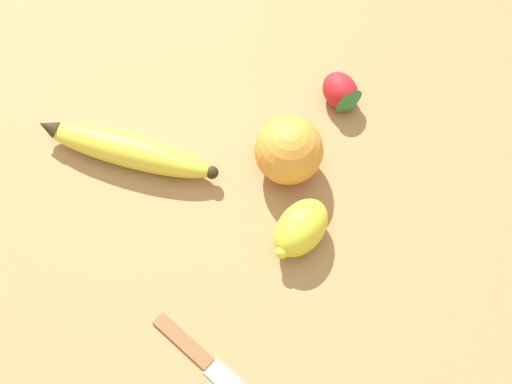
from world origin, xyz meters
name	(u,v)px	position (x,y,z in m)	size (l,w,h in m)	color
ground_plane	(215,248)	(0.00, 0.00, 0.00)	(3.00, 3.00, 0.00)	#A87A47
banana	(127,150)	(-0.11, -0.12, 0.02)	(0.09, 0.23, 0.04)	yellow
orange	(289,151)	(-0.11, 0.08, 0.04)	(0.08, 0.08, 0.08)	orange
strawberry	(342,93)	(-0.21, 0.15, 0.02)	(0.07, 0.07, 0.04)	red
lemon	(301,228)	(-0.02, 0.10, 0.03)	(0.09, 0.09, 0.05)	yellow
paring_knife	(212,367)	(0.14, 0.01, 0.00)	(0.13, 0.15, 0.01)	silver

